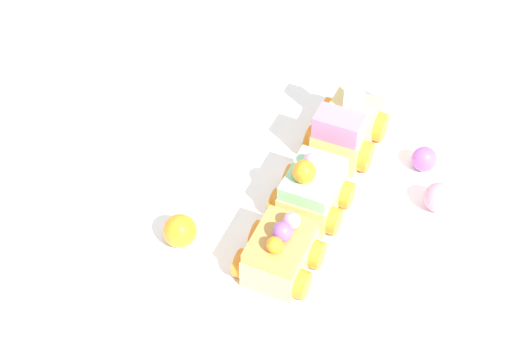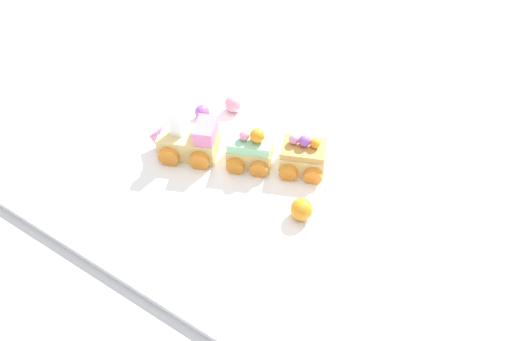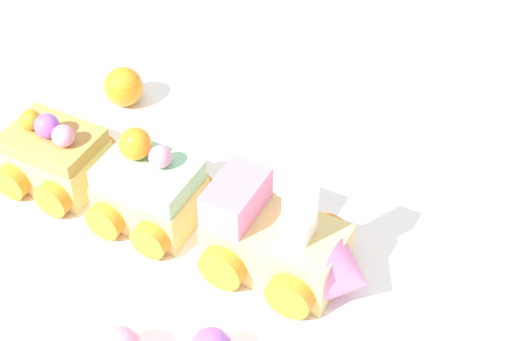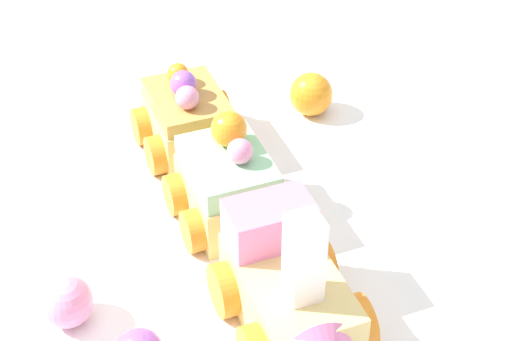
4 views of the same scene
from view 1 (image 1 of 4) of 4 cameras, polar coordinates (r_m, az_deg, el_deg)
ground_plane at (r=0.86m, az=1.31°, el=-0.92°), size 10.00×10.00×0.00m
display_board at (r=0.85m, az=1.32°, el=-0.64°), size 0.65×0.42×0.01m
cake_train_locomotive at (r=0.87m, az=6.21°, el=3.16°), size 0.12×0.09×0.09m
cake_car_mint at (r=0.80m, az=3.76°, el=-1.35°), size 0.08×0.09×0.07m
cake_car_caramel at (r=0.76m, az=1.61°, el=-5.50°), size 0.08×0.09×0.06m
gumball_purple at (r=0.86m, az=11.15°, el=0.76°), size 0.03×0.03×0.03m
gumball_pink at (r=0.83m, az=12.09°, el=-1.77°), size 0.03×0.03×0.03m
gumball_orange at (r=0.78m, az=-5.02°, el=-4.09°), size 0.03×0.03×0.03m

